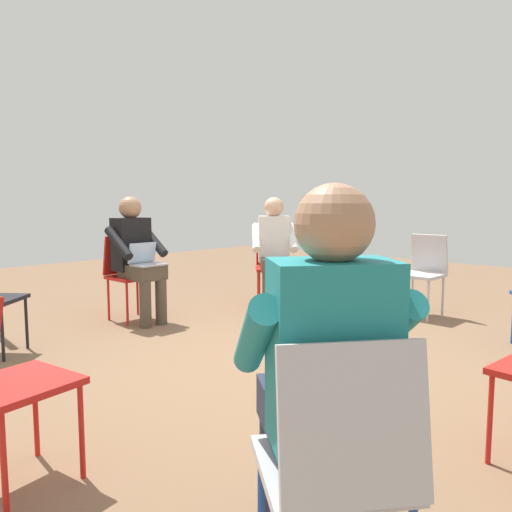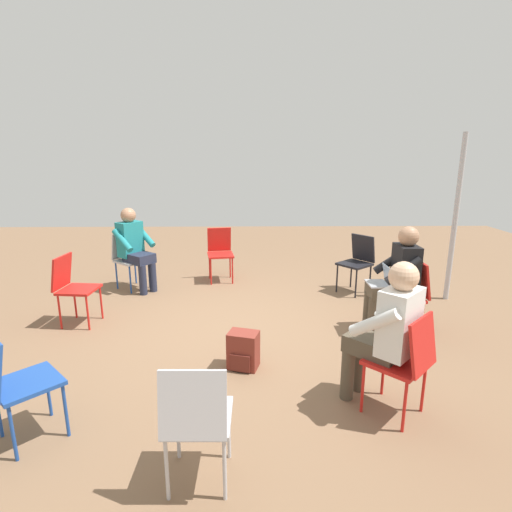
% 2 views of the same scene
% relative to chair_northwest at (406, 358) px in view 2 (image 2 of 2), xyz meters
% --- Properties ---
extents(ground_plane, '(14.00, 14.00, 0.00)m').
position_rel_chair_northwest_xyz_m(ground_plane, '(1.33, -1.56, -0.50)').
color(ground_plane, brown).
extents(chair_northwest, '(0.58, 0.58, 0.85)m').
position_rel_chair_northwest_xyz_m(chair_northwest, '(0.00, 0.00, 0.00)').
color(chair_northwest, red).
rests_on(chair_northwest, ground).
extents(chair_west, '(0.44, 0.40, 0.85)m').
position_rel_chair_northwest_xyz_m(chair_west, '(-0.63, -1.51, 0.00)').
color(chair_west, red).
rests_on(chair_west, ground).
extents(chair_north, '(0.41, 0.44, 0.85)m').
position_rel_chair_northwest_xyz_m(chair_north, '(1.49, 0.67, 0.00)').
color(chair_north, '#B7B7BC').
rests_on(chair_north, ground).
extents(chair_south, '(0.46, 0.49, 0.85)m').
position_rel_chair_northwest_xyz_m(chair_south, '(1.66, -3.56, 0.00)').
color(chair_south, red).
rests_on(chair_south, ground).
extents(chair_southwest, '(0.58, 0.58, 0.85)m').
position_rel_chair_northwest_xyz_m(chair_southwest, '(-0.41, -2.94, 0.00)').
color(chair_southwest, black).
rests_on(chair_southwest, ground).
extents(chair_east, '(0.47, 0.44, 0.85)m').
position_rel_chair_northwest_xyz_m(chair_east, '(3.28, -1.82, 0.00)').
color(chair_east, red).
rests_on(chair_east, ground).
extents(chair_northeast, '(0.58, 0.58, 0.85)m').
position_rel_chair_northwest_xyz_m(chair_northeast, '(2.80, 0.25, 0.00)').
color(chair_northeast, '#1E4799').
rests_on(chair_northeast, ground).
extents(chair_southeast, '(0.58, 0.58, 0.85)m').
position_rel_chair_northwest_xyz_m(chair_southeast, '(3.02, -3.19, 0.00)').
color(chair_southeast, '#B7B7BC').
rests_on(chair_southeast, ground).
extents(person_with_laptop, '(0.52, 0.49, 1.24)m').
position_rel_chair_northwest_xyz_m(person_with_laptop, '(-0.46, -1.52, 0.20)').
color(person_with_laptop, '#4C4233').
rests_on(person_with_laptop, ground).
extents(person_in_teal, '(0.63, 0.63, 1.24)m').
position_rel_chair_northwest_xyz_m(person_in_teal, '(2.89, -3.08, 0.20)').
color(person_in_teal, '#23283D').
rests_on(person_in_teal, ground).
extents(person_in_white, '(0.63, 0.63, 1.24)m').
position_rel_chair_northwest_xyz_m(person_in_white, '(0.12, -0.12, 0.20)').
color(person_in_white, '#4C4233').
rests_on(person_in_white, ground).
extents(backpack_near_laptop_user, '(0.33, 0.30, 0.36)m').
position_rel_chair_northwest_xyz_m(backpack_near_laptop_user, '(1.24, -0.76, -0.34)').
color(backpack_near_laptop_user, maroon).
rests_on(backpack_near_laptop_user, ground).
extents(tent_pole_far, '(0.07, 0.07, 2.28)m').
position_rel_chair_northwest_xyz_m(tent_pole_far, '(-1.61, -2.60, 0.64)').
color(tent_pole_far, '#B2B2B7').
rests_on(tent_pole_far, ground).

